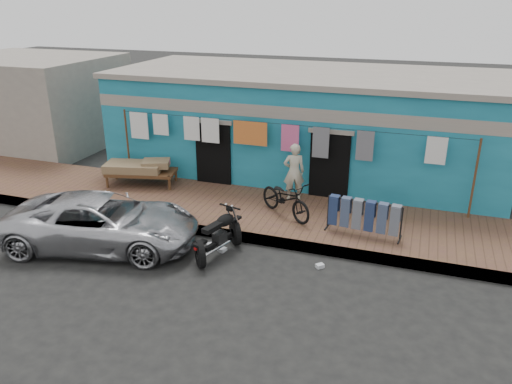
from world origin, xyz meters
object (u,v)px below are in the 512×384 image
seated_person (294,172)px  bicycle (286,195)px  motorcycle (218,234)px  jeans_rack (364,217)px  charpoy (142,173)px  car (102,221)px

seated_person → bicycle: bearing=72.2°
seated_person → motorcycle: bearing=51.7°
seated_person → bicycle: (0.10, -1.15, -0.22)m
jeans_rack → charpoy: bearing=169.8°
motorcycle → charpoy: (-3.72, 2.89, 0.08)m
car → charpoy: bearing=3.6°
car → seated_person: seated_person is taller
charpoy → jeans_rack: bearing=-10.2°
car → bicycle: 4.54m
seated_person → bicycle: seated_person is taller
car → motorcycle: 2.78m
charpoy → jeans_rack: size_ratio=1.23×
seated_person → charpoy: bearing=-18.6°
bicycle → seated_person: bearing=39.2°
bicycle → charpoy: bearing=114.4°
seated_person → bicycle: size_ratio=0.89×
seated_person → car: bearing=22.8°
jeans_rack → seated_person: bearing=144.0°
car → bicycle: size_ratio=2.53×
bicycle → jeans_rack: size_ratio=0.97×
seated_person → jeans_rack: seated_person is taller
seated_person → charpoy: (-4.62, -0.34, -0.45)m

